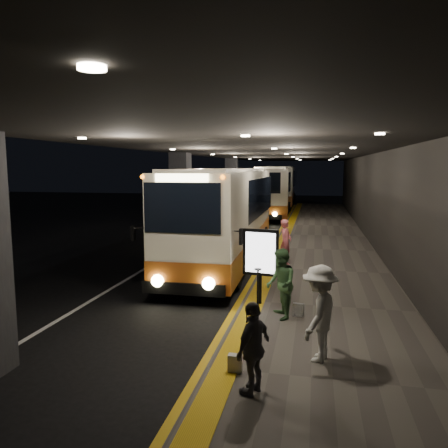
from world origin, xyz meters
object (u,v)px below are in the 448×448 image
(passenger_waiting_white, at_px, (319,313))
(coach_third, at_px, (281,187))
(coach_main, at_px, (226,220))
(coach_second, at_px, (273,193))
(bag_polka, at_px, (298,310))
(passenger_waiting_grey, at_px, (253,348))
(info_sign, at_px, (261,254))
(passenger_boarding, at_px, (286,242))
(stanchion_post, at_px, (258,289))
(passenger_waiting_green, at_px, (281,284))
(bag_plain, at_px, (235,363))

(passenger_waiting_white, bearing_deg, coach_third, -156.75)
(coach_main, relative_size, coach_second, 0.98)
(bag_polka, bearing_deg, passenger_waiting_grey, -98.40)
(coach_third, relative_size, info_sign, 5.95)
(coach_main, xyz_separation_m, coach_third, (0.04, 26.97, 0.06))
(coach_main, distance_m, passenger_boarding, 2.56)
(stanchion_post, bearing_deg, coach_main, 109.34)
(coach_second, xyz_separation_m, info_sign, (1.92, -22.98, -0.25))
(passenger_waiting_white, bearing_deg, passenger_waiting_grey, -17.82)
(coach_third, relative_size, stanchion_post, 11.58)
(passenger_waiting_white, xyz_separation_m, passenger_waiting_grey, (-1.04, -1.46, -0.15))
(coach_third, bearing_deg, coach_second, -91.34)
(passenger_boarding, distance_m, passenger_waiting_green, 5.81)
(passenger_waiting_green, bearing_deg, info_sign, -164.81)
(passenger_waiting_white, xyz_separation_m, bag_plain, (-1.45, -0.81, -0.75))
(coach_second, height_order, stanchion_post, coach_second)
(passenger_waiting_green, relative_size, stanchion_post, 1.64)
(coach_main, height_order, coach_second, coach_second)
(coach_main, xyz_separation_m, passenger_waiting_white, (3.55, -8.57, -0.67))
(info_sign, bearing_deg, bag_plain, -80.08)
(coach_main, distance_m, bag_polka, 7.05)
(coach_second, distance_m, coach_third, 9.40)
(passenger_waiting_green, distance_m, passenger_waiting_grey, 3.62)
(coach_main, height_order, passenger_waiting_green, coach_main)
(coach_second, bearing_deg, passenger_waiting_green, -87.31)
(coach_third, height_order, passenger_waiting_green, coach_third)
(bag_polka, bearing_deg, passenger_waiting_green, -151.47)
(coach_second, xyz_separation_m, bag_polka, (2.96, -23.75, -1.46))
(bag_polka, relative_size, info_sign, 0.16)
(stanchion_post, bearing_deg, passenger_waiting_grey, -83.50)
(coach_main, height_order, passenger_waiting_grey, coach_main)
(passenger_waiting_grey, bearing_deg, info_sign, -150.86)
(coach_second, distance_m, stanchion_post, 23.46)
(info_sign, bearing_deg, bag_polka, -27.31)
(passenger_boarding, xyz_separation_m, bag_polka, (0.70, -5.57, -0.70))
(coach_second, height_order, bag_plain, coach_second)
(stanchion_post, bearing_deg, bag_plain, -88.87)
(coach_main, height_order, passenger_boarding, coach_main)
(passenger_boarding, distance_m, info_sign, 4.85)
(coach_main, distance_m, passenger_waiting_white, 9.30)
(passenger_waiting_green, height_order, passenger_waiting_white, passenger_waiting_white)
(passenger_waiting_white, height_order, info_sign, info_sign)
(coach_main, bearing_deg, passenger_waiting_white, -68.51)
(coach_third, xyz_separation_m, bag_plain, (2.07, -36.34, -1.49))
(coach_second, distance_m, info_sign, 23.06)
(bag_plain, relative_size, info_sign, 0.16)
(coach_third, xyz_separation_m, passenger_waiting_green, (2.63, -33.37, -0.80))
(stanchion_post, bearing_deg, coach_third, 93.49)
(coach_third, distance_m, bag_plain, 36.43)
(coach_third, distance_m, passenger_waiting_green, 33.49)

